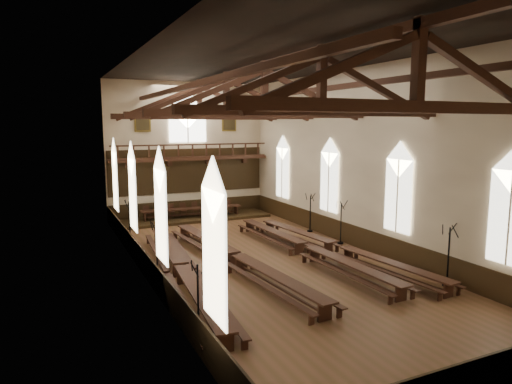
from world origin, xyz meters
The scene contains 21 objects.
ground centered at (0.00, 0.00, 0.00)m, with size 26.00×26.00×0.00m, color brown.
room_walls centered at (0.00, 0.00, 6.46)m, with size 26.00×26.00×26.00m.
wainscot_band centered at (0.00, 0.00, 0.60)m, with size 12.00×26.00×1.20m.
side_windows centered at (0.00, 0.00, 3.74)m, with size 11.85×19.80×4.50m.
end_window centered at (0.00, 12.90, 7.22)m, with size 2.80×0.12×3.80m.
minstrels_gallery centered at (0.00, 12.66, 3.91)m, with size 11.80×1.24×3.70m.
portraits centered at (0.00, 12.90, 7.10)m, with size 7.75×0.09×1.45m.
roof_trusses centered at (0.00, 0.00, 8.22)m, with size 11.70×25.70×2.80m.
refectory_row_a centered at (-4.56, -1.03, 0.56)m, with size 2.19×14.63×0.76m.
refectory_row_b centered at (-1.74, -0.46, 0.55)m, with size 2.07×14.52×0.75m.
refectory_row_c centered at (2.29, -0.39, 0.52)m, with size 1.67×14.08×0.71m.
refectory_row_d centered at (3.83, -0.98, 0.51)m, with size 2.06×14.01×0.70m.
dais centered at (-0.27, 11.40, 0.10)m, with size 11.40×2.89×0.19m, color black.
high_table centered at (-0.27, 11.40, 0.78)m, with size 7.39×1.24×0.69m.
high_chairs centered at (-0.27, 12.12, 0.72)m, with size 6.73×0.44×0.97m.
candelabrum_left_near centered at (-5.55, -6.41, 0.77)m, with size 0.71×0.78×2.54m.
candelabrum_left_mid centered at (-5.55, -0.52, 0.82)m, with size 0.73×0.83×2.71m.
candelabrum_left_far centered at (-5.55, 6.45, 0.79)m, with size 0.73×0.80×2.61m.
candelabrum_right_near centered at (5.55, -6.59, 0.83)m, with size 0.83×0.78×2.74m.
candelabrum_right_mid centered at (5.55, 1.18, 0.77)m, with size 0.70×0.78×2.55m.
candelabrum_right_far centered at (5.55, 4.53, 0.77)m, with size 0.76×0.72×2.53m.
Camera 1 is at (-9.88, -20.15, 6.90)m, focal length 32.00 mm.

